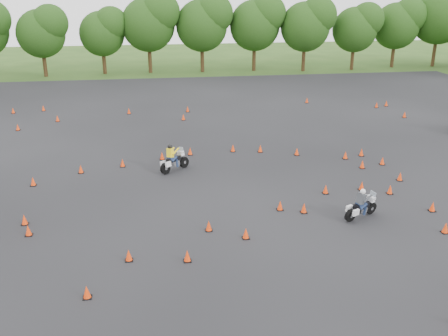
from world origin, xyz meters
The scene contains 6 objects.
ground centered at (0.00, 0.00, 0.00)m, with size 140.00×140.00×0.00m, color #2D5119.
asphalt_pad centered at (0.00, 6.00, 0.01)m, with size 62.00×62.00×0.00m, color black.
treeline centered at (3.09, 35.37, 4.52)m, with size 86.61×32.23×10.80m.
traffic_cones centered at (0.30, 5.36, 0.23)m, with size 36.05×33.12×0.45m.
rider_grey centered at (5.67, -0.12, 0.76)m, with size 1.95×0.60×1.51m, color #3C3E43, non-canonical shape.
rider_yellow centered at (-2.34, 7.16, 0.80)m, with size 2.05×0.63×1.58m, color yellow, non-canonical shape.
Camera 1 is at (-3.46, -19.58, 10.07)m, focal length 40.00 mm.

